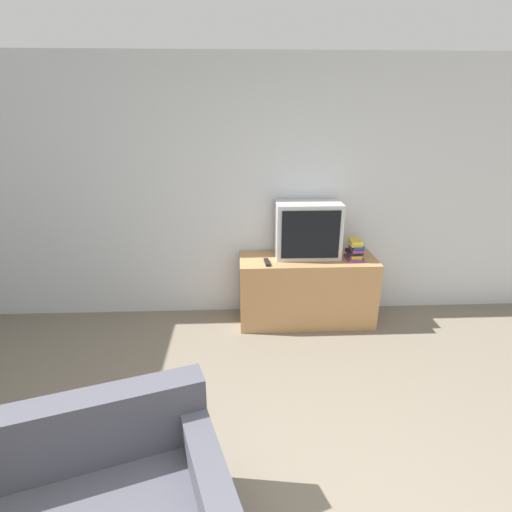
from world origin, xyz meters
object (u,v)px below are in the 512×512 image
(book_stack, at_px, (355,250))
(remote_on_stand, at_px, (267,262))
(television, at_px, (308,230))
(tv_stand, at_px, (306,290))

(book_stack, bearing_deg, remote_on_stand, -174.59)
(television, distance_m, remote_on_stand, 0.53)
(television, xyz_separation_m, book_stack, (0.46, -0.11, -0.18))
(remote_on_stand, bearing_deg, television, 24.92)
(television, bearing_deg, book_stack, -13.47)
(tv_stand, relative_size, remote_on_stand, 7.62)
(tv_stand, xyz_separation_m, book_stack, (0.46, -0.03, 0.44))
(television, bearing_deg, remote_on_stand, -155.08)
(book_stack, relative_size, remote_on_stand, 1.25)
(tv_stand, distance_m, remote_on_stand, 0.56)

